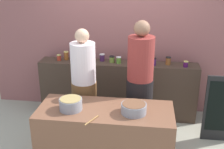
{
  "coord_description": "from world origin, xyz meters",
  "views": [
    {
      "loc": [
        0.49,
        -3.37,
        2.49
      ],
      "look_at": [
        0.0,
        0.35,
        1.05
      ],
      "focal_mm": 45.0,
      "sensor_mm": 36.0,
      "label": 1
    }
  ],
  "objects_px": {
    "preserve_jar_1": "(66,56)",
    "cooking_pot_left": "(71,104)",
    "preserve_jar_4": "(112,59)",
    "chalkboard_sign": "(221,109)",
    "preserve_jar_2": "(74,57)",
    "cook_in_cap": "(140,90)",
    "preserve_jar_6": "(134,59)",
    "cook_with_tongs": "(84,92)",
    "wooden_spoon": "(92,120)",
    "preserve_jar_9": "(168,61)",
    "preserve_jar_8": "(154,62)",
    "cooking_pot_center": "(134,108)",
    "preserve_jar_3": "(102,57)",
    "preserve_jar_10": "(186,64)",
    "preserve_jar_0": "(59,58)",
    "preserve_jar_5": "(119,60)",
    "preserve_jar_7": "(147,61)"
  },
  "relations": [
    {
      "from": "preserve_jar_0",
      "to": "preserve_jar_3",
      "type": "bearing_deg",
      "value": 5.69
    },
    {
      "from": "preserve_jar_1",
      "to": "cooking_pot_left",
      "type": "height_order",
      "value": "preserve_jar_1"
    },
    {
      "from": "preserve_jar_0",
      "to": "wooden_spoon",
      "type": "xyz_separation_m",
      "value": [
        0.91,
        -1.7,
        -0.19
      ]
    },
    {
      "from": "preserve_jar_4",
      "to": "cooking_pot_left",
      "type": "bearing_deg",
      "value": -102.28
    },
    {
      "from": "preserve_jar_6",
      "to": "preserve_jar_4",
      "type": "bearing_deg",
      "value": -174.11
    },
    {
      "from": "preserve_jar_10",
      "to": "wooden_spoon",
      "type": "relative_size",
      "value": 0.38
    },
    {
      "from": "preserve_jar_2",
      "to": "chalkboard_sign",
      "type": "bearing_deg",
      "value": -14.54
    },
    {
      "from": "preserve_jar_10",
      "to": "cooking_pot_center",
      "type": "xyz_separation_m",
      "value": [
        -0.75,
        -1.38,
        -0.13
      ]
    },
    {
      "from": "preserve_jar_10",
      "to": "cook_with_tongs",
      "type": "relative_size",
      "value": 0.06
    },
    {
      "from": "preserve_jar_4",
      "to": "chalkboard_sign",
      "type": "height_order",
      "value": "preserve_jar_4"
    },
    {
      "from": "cook_in_cap",
      "to": "chalkboard_sign",
      "type": "bearing_deg",
      "value": 7.83
    },
    {
      "from": "cooking_pot_center",
      "to": "preserve_jar_10",
      "type": "bearing_deg",
      "value": 61.38
    },
    {
      "from": "cooking_pot_center",
      "to": "wooden_spoon",
      "type": "height_order",
      "value": "cooking_pot_center"
    },
    {
      "from": "preserve_jar_5",
      "to": "cooking_pot_left",
      "type": "distance_m",
      "value": 1.51
    },
    {
      "from": "preserve_jar_6",
      "to": "preserve_jar_8",
      "type": "distance_m",
      "value": 0.35
    },
    {
      "from": "preserve_jar_0",
      "to": "preserve_jar_10",
      "type": "height_order",
      "value": "preserve_jar_0"
    },
    {
      "from": "preserve_jar_7",
      "to": "wooden_spoon",
      "type": "xyz_separation_m",
      "value": [
        -0.6,
        -1.65,
        -0.2
      ]
    },
    {
      "from": "preserve_jar_8",
      "to": "cooking_pot_center",
      "type": "xyz_separation_m",
      "value": [
        -0.25,
        -1.4,
        -0.15
      ]
    },
    {
      "from": "preserve_jar_1",
      "to": "preserve_jar_9",
      "type": "height_order",
      "value": "preserve_jar_1"
    },
    {
      "from": "preserve_jar_3",
      "to": "preserve_jar_9",
      "type": "bearing_deg",
      "value": -2.77
    },
    {
      "from": "preserve_jar_7",
      "to": "preserve_jar_9",
      "type": "distance_m",
      "value": 0.35
    },
    {
      "from": "preserve_jar_0",
      "to": "preserve_jar_2",
      "type": "height_order",
      "value": "preserve_jar_2"
    },
    {
      "from": "preserve_jar_5",
      "to": "preserve_jar_6",
      "type": "xyz_separation_m",
      "value": [
        0.25,
        0.07,
        -0.0
      ]
    },
    {
      "from": "cook_with_tongs",
      "to": "chalkboard_sign",
      "type": "xyz_separation_m",
      "value": [
        2.01,
        0.21,
        -0.25
      ]
    },
    {
      "from": "cooking_pot_left",
      "to": "preserve_jar_6",
      "type": "bearing_deg",
      "value": 65.34
    },
    {
      "from": "preserve_jar_4",
      "to": "cooking_pot_left",
      "type": "distance_m",
      "value": 1.51
    },
    {
      "from": "preserve_jar_3",
      "to": "preserve_jar_10",
      "type": "distance_m",
      "value": 1.4
    },
    {
      "from": "preserve_jar_8",
      "to": "preserve_jar_4",
      "type": "bearing_deg",
      "value": 175.53
    },
    {
      "from": "cooking_pot_center",
      "to": "cook_in_cap",
      "type": "relative_size",
      "value": 0.17
    },
    {
      "from": "preserve_jar_2",
      "to": "chalkboard_sign",
      "type": "distance_m",
      "value": 2.5
    },
    {
      "from": "preserve_jar_3",
      "to": "preserve_jar_2",
      "type": "bearing_deg",
      "value": -173.2
    },
    {
      "from": "preserve_jar_6",
      "to": "cook_with_tongs",
      "type": "relative_size",
      "value": 0.06
    },
    {
      "from": "preserve_jar_1",
      "to": "chalkboard_sign",
      "type": "relative_size",
      "value": 0.14
    },
    {
      "from": "wooden_spoon",
      "to": "preserve_jar_9",
      "type": "bearing_deg",
      "value": 61.12
    },
    {
      "from": "preserve_jar_1",
      "to": "wooden_spoon",
      "type": "relative_size",
      "value": 0.57
    },
    {
      "from": "preserve_jar_3",
      "to": "preserve_jar_7",
      "type": "xyz_separation_m",
      "value": [
        0.77,
        -0.12,
        0.0
      ]
    },
    {
      "from": "cook_in_cap",
      "to": "cook_with_tongs",
      "type": "bearing_deg",
      "value": -177.1
    },
    {
      "from": "preserve_jar_1",
      "to": "cooking_pot_center",
      "type": "distance_m",
      "value": 1.97
    },
    {
      "from": "preserve_jar_6",
      "to": "preserve_jar_8",
      "type": "bearing_deg",
      "value": -15.67
    },
    {
      "from": "preserve_jar_4",
      "to": "wooden_spoon",
      "type": "bearing_deg",
      "value": -90.33
    },
    {
      "from": "preserve_jar_8",
      "to": "cook_in_cap",
      "type": "height_order",
      "value": "cook_in_cap"
    },
    {
      "from": "preserve_jar_10",
      "to": "cook_with_tongs",
      "type": "bearing_deg",
      "value": -153.76
    },
    {
      "from": "preserve_jar_10",
      "to": "cooking_pot_left",
      "type": "xyz_separation_m",
      "value": [
        -1.53,
        -1.39,
        -0.12
      ]
    },
    {
      "from": "preserve_jar_5",
      "to": "preserve_jar_10",
      "type": "distance_m",
      "value": 1.09
    },
    {
      "from": "wooden_spoon",
      "to": "preserve_jar_10",
      "type": "bearing_deg",
      "value": 53.23
    },
    {
      "from": "preserve_jar_2",
      "to": "cook_in_cap",
      "type": "bearing_deg",
      "value": -33.82
    },
    {
      "from": "preserve_jar_10",
      "to": "preserve_jar_7",
      "type": "bearing_deg",
      "value": 179.17
    },
    {
      "from": "preserve_jar_0",
      "to": "preserve_jar_6",
      "type": "distance_m",
      "value": 1.29
    },
    {
      "from": "preserve_jar_0",
      "to": "preserve_jar_3",
      "type": "distance_m",
      "value": 0.75
    },
    {
      "from": "preserve_jar_2",
      "to": "preserve_jar_8",
      "type": "bearing_deg",
      "value": -2.29
    }
  ]
}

